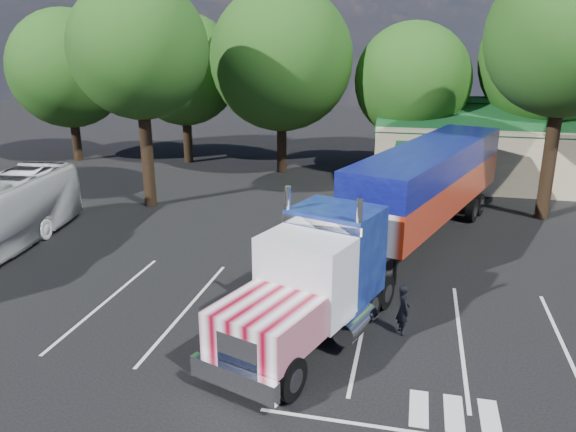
% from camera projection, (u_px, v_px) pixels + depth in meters
% --- Properties ---
extents(ground, '(120.00, 120.00, 0.00)m').
position_uv_depth(ground, '(305.00, 257.00, 25.34)').
color(ground, black).
rests_on(ground, ground).
extents(event_hall, '(24.20, 14.12, 5.55)m').
position_uv_depth(event_hall, '(554.00, 149.00, 38.27)').
color(event_hall, '#C1AC8F').
rests_on(event_hall, ground).
extents(tree_row_a, '(9.00, 9.00, 11.68)m').
position_uv_depth(tree_row_a, '(68.00, 69.00, 43.20)').
color(tree_row_a, black).
rests_on(tree_row_a, ground).
extents(tree_row_b, '(8.40, 8.40, 11.35)m').
position_uv_depth(tree_row_b, '(184.00, 70.00, 42.49)').
color(tree_row_b, black).
rests_on(tree_row_b, ground).
extents(tree_row_c, '(10.00, 10.00, 13.05)m').
position_uv_depth(tree_row_c, '(281.00, 59.00, 39.02)').
color(tree_row_c, black).
rests_on(tree_row_c, ground).
extents(tree_row_d, '(8.00, 8.00, 10.60)m').
position_uv_depth(tree_row_d, '(412.00, 81.00, 38.74)').
color(tree_row_d, black).
rests_on(tree_row_d, ground).
extents(tree_row_e, '(9.60, 9.60, 12.90)m').
position_uv_depth(tree_row_e, '(554.00, 59.00, 36.82)').
color(tree_row_e, black).
rests_on(tree_row_e, ground).
extents(tree_near_left, '(7.60, 7.60, 12.65)m').
position_uv_depth(tree_near_left, '(139.00, 50.00, 30.49)').
color(tree_near_left, black).
rests_on(tree_near_left, ground).
extents(tree_near_right, '(8.00, 8.00, 13.50)m').
position_uv_depth(tree_near_right, '(567.00, 37.00, 27.90)').
color(tree_near_right, black).
rests_on(tree_near_right, ground).
extents(semi_truck, '(10.23, 22.65, 4.82)m').
position_uv_depth(semi_truck, '(407.00, 199.00, 24.48)').
color(semi_truck, black).
rests_on(semi_truck, ground).
extents(woman, '(0.61, 0.74, 1.75)m').
position_uv_depth(woman, '(403.00, 309.00, 18.54)').
color(woman, black).
rests_on(woman, ground).
extents(bicycle, '(1.33, 1.71, 0.87)m').
position_uv_depth(bicycle, '(359.00, 212.00, 30.34)').
color(bicycle, black).
rests_on(bicycle, ground).
extents(silver_sedan, '(5.03, 2.76, 1.57)m').
position_uv_depth(silver_sedan, '(424.00, 175.00, 36.99)').
color(silver_sedan, '#AEB0B6').
rests_on(silver_sedan, ground).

